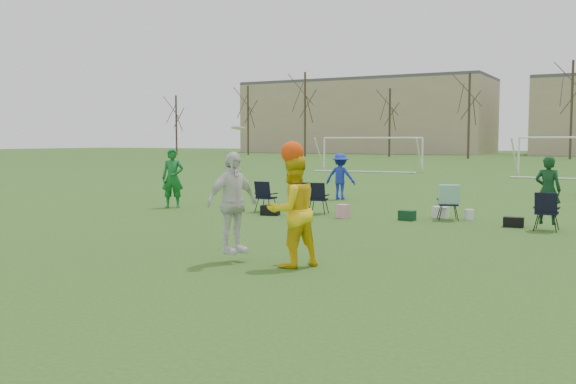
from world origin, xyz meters
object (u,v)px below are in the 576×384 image
Objects in this scene: fielder_green_near at (173,178)px; fielder_blue at (340,176)px; goal_left at (372,144)px; center_contest at (269,206)px.

fielder_green_near is 1.13× the size of fielder_blue.
fielder_blue is 22.33m from goal_left.
center_contest is at bearing 99.91° from fielder_blue.
center_contest reaches higher than goal_left.
fielder_blue is at bearing -76.95° from goal_left.
goal_left is at bearing -80.23° from fielder_blue.
fielder_green_near is at bearing 138.13° from center_contest.
center_contest is at bearing -69.00° from fielder_green_near.
fielder_green_near is at bearing -88.13° from goal_left.
fielder_blue is (3.70, 5.42, -0.11)m from fielder_green_near.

